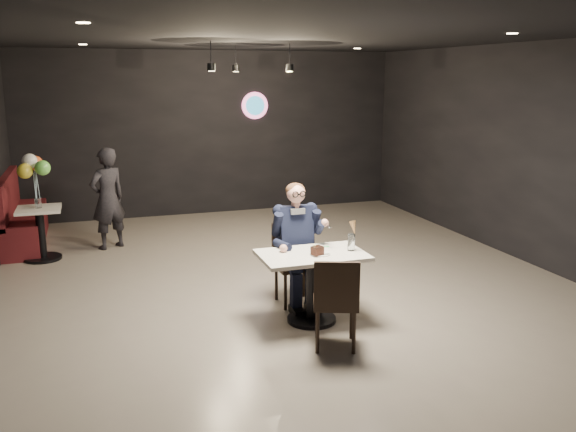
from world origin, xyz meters
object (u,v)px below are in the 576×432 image
object	(u,v)px
chair_far	(295,265)
sundae_glass	(351,242)
main_table	(312,287)
chair_near	(335,301)
balloon_vase	(38,203)
booth_bench	(23,209)
passerby	(108,199)
side_table	(41,234)
seated_man	(295,243)

from	to	relation	value
chair_far	sundae_glass	xyz separation A→B (m)	(0.43, -0.58, 0.38)
main_table	sundae_glass	size ratio (longest dim) A/B	6.21
chair_near	balloon_vase	distance (m)	4.86
chair_far	booth_bench	distance (m)	4.89
balloon_vase	passerby	world-z (taller)	passerby
side_table	passerby	distance (m)	1.07
chair_far	passerby	xyz separation A→B (m)	(-1.91, 3.05, 0.30)
seated_man	main_table	bearing A→B (deg)	-90.00
chair_near	balloon_vase	size ratio (longest dim) A/B	6.75
main_table	chair_far	world-z (taller)	chair_far
chair_near	passerby	size ratio (longest dim) A/B	0.60
balloon_vase	passerby	distance (m)	0.99
main_table	balloon_vase	bearing A→B (deg)	130.99
chair_near	side_table	size ratio (longest dim) A/B	1.25
passerby	side_table	bearing A→B (deg)	-10.33
main_table	sundae_glass	bearing A→B (deg)	-3.47
chair_near	side_table	world-z (taller)	chair_near
chair_far	booth_bench	size ratio (longest dim) A/B	0.43
balloon_vase	passerby	bearing A→B (deg)	18.43
booth_bench	side_table	size ratio (longest dim) A/B	2.94
booth_bench	chair_near	bearing A→B (deg)	-57.37
chair_far	seated_man	bearing A→B (deg)	104.04
chair_far	chair_near	size ratio (longest dim) A/B	1.00
main_table	chair_far	bearing A→B (deg)	90.00
chair_far	balloon_vase	xyz separation A→B (m)	(-2.85, 2.73, 0.36)
chair_far	chair_near	world-z (taller)	same
main_table	balloon_vase	world-z (taller)	balloon_vase
chair_near	passerby	distance (m)	4.66
passerby	sundae_glass	bearing A→B (deg)	94.10
chair_far	side_table	bearing A→B (deg)	136.23
balloon_vase	main_table	bearing A→B (deg)	-49.01
main_table	seated_man	xyz separation A→B (m)	(0.00, 0.55, 0.34)
main_table	booth_bench	distance (m)	5.32
main_table	chair_far	xyz separation A→B (m)	(0.00, 0.55, 0.09)
chair_near	seated_man	bearing A→B (deg)	110.31
main_table	booth_bench	xyz separation A→B (m)	(-3.15, 4.28, 0.17)
chair_far	seated_man	distance (m)	0.26
side_table	chair_near	bearing A→B (deg)	-53.99
chair_near	seated_man	distance (m)	1.22
seated_man	balloon_vase	world-z (taller)	seated_man
seated_man	passerby	world-z (taller)	passerby
balloon_vase	side_table	bearing A→B (deg)	0.00
seated_man	booth_bench	world-z (taller)	seated_man
chair_near	passerby	bearing A→B (deg)	134.58
booth_bench	balloon_vase	world-z (taller)	booth_bench
side_table	balloon_vase	xyz separation A→B (m)	(0.00, 0.00, 0.45)
chair_near	passerby	world-z (taller)	passerby
chair_far	passerby	distance (m)	3.61
main_table	passerby	world-z (taller)	passerby
chair_near	balloon_vase	world-z (taller)	chair_near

